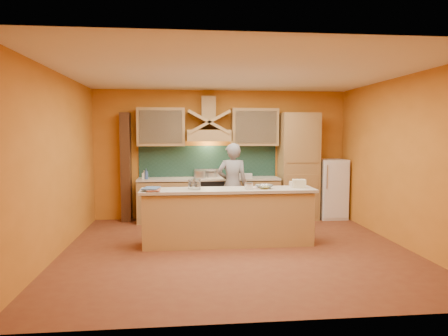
{
  "coord_description": "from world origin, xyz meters",
  "views": [
    {
      "loc": [
        -0.83,
        -6.24,
        1.85
      ],
      "look_at": [
        -0.11,
        0.9,
        1.24
      ],
      "focal_mm": 32.0,
      "sensor_mm": 36.0,
      "label": 1
    }
  ],
  "objects": [
    {
      "name": "fridge",
      "position": [
        2.4,
        2.2,
        0.65
      ],
      "size": [
        0.58,
        0.6,
        1.3
      ],
      "primitive_type": "cube",
      "color": "white",
      "rests_on": "floor"
    },
    {
      "name": "base_cabinet_left",
      "position": [
        -1.25,
        2.2,
        0.43
      ],
      "size": [
        1.1,
        0.6,
        0.86
      ],
      "primitive_type": "cube",
      "color": "#A37F4A",
      "rests_on": "floor"
    },
    {
      "name": "jar_large",
      "position": [
        -0.63,
        0.22,
        1.03
      ],
      "size": [
        0.16,
        0.16,
        0.18
      ],
      "primitive_type": "cylinder",
      "rotation": [
        0.0,
        0.0,
        -0.32
      ],
      "color": "silver",
      "rests_on": "island_top"
    },
    {
      "name": "kitchen_scale",
      "position": [
        0.23,
        0.18,
        0.99
      ],
      "size": [
        0.12,
        0.12,
        0.09
      ],
      "primitive_type": "cube",
      "rotation": [
        0.0,
        0.0,
        0.1
      ],
      "color": "white",
      "rests_on": "island_top"
    },
    {
      "name": "backsplash",
      "position": [
        -0.3,
        2.48,
        1.25
      ],
      "size": [
        3.0,
        0.03,
        0.7
      ],
      "primitive_type": "cube",
      "color": "#18352D",
      "rests_on": "wall_back"
    },
    {
      "name": "cloth",
      "position": [
        0.35,
        0.3,
        0.95
      ],
      "size": [
        0.27,
        0.22,
        0.02
      ],
      "primitive_type": "cube",
      "rotation": [
        0.0,
        0.0,
        -0.12
      ],
      "color": "beige",
      "rests_on": "island_top"
    },
    {
      "name": "base_cabinet_right",
      "position": [
        0.65,
        2.2,
        0.43
      ],
      "size": [
        1.1,
        0.6,
        0.86
      ],
      "primitive_type": "cube",
      "color": "#A37F4A",
      "rests_on": "floor"
    },
    {
      "name": "pantry_column",
      "position": [
        1.65,
        2.2,
        1.15
      ],
      "size": [
        0.8,
        0.6,
        2.3
      ],
      "primitive_type": "cube",
      "color": "#A37F4A",
      "rests_on": "floor"
    },
    {
      "name": "wall_back",
      "position": [
        0.0,
        2.5,
        1.4
      ],
      "size": [
        5.5,
        0.02,
        2.8
      ],
      "primitive_type": "cube",
      "color": "orange",
      "rests_on": "floor"
    },
    {
      "name": "hood_chimney",
      "position": [
        -0.3,
        2.35,
        2.4
      ],
      "size": [
        0.3,
        0.3,
        0.5
      ],
      "primitive_type": "cube",
      "color": "#A37F4A",
      "rests_on": "wall_back"
    },
    {
      "name": "mixing_bowl",
      "position": [
        0.5,
        0.26,
        0.98
      ],
      "size": [
        0.36,
        0.36,
        0.07
      ],
      "primitive_type": "imported",
      "rotation": [
        0.0,
        0.0,
        0.39
      ],
      "color": "white",
      "rests_on": "island_top"
    },
    {
      "name": "dish_rack",
      "position": [
        0.46,
        2.03,
        0.97
      ],
      "size": [
        0.3,
        0.25,
        0.1
      ],
      "primitive_type": "cube",
      "rotation": [
        0.0,
        0.0,
        -0.12
      ],
      "color": "silver",
      "rests_on": "counter_top"
    },
    {
      "name": "pot_small",
      "position": [
        -0.24,
        2.32,
        0.97
      ],
      "size": [
        0.26,
        0.26,
        0.13
      ],
      "primitive_type": "cylinder",
      "rotation": [
        0.0,
        0.0,
        -0.27
      ],
      "color": "silver",
      "rests_on": "stove"
    },
    {
      "name": "upper_cabinet_left",
      "position": [
        -1.3,
        2.33,
        2.0
      ],
      "size": [
        1.0,
        0.35,
        0.8
      ],
      "primitive_type": "cube",
      "color": "#A37F4A",
      "rests_on": "wall_back"
    },
    {
      "name": "stove",
      "position": [
        -0.3,
        2.2,
        0.45
      ],
      "size": [
        0.6,
        0.58,
        0.9
      ],
      "primitive_type": "cube",
      "color": "black",
      "rests_on": "floor"
    },
    {
      "name": "book_upper",
      "position": [
        -1.48,
        0.24,
        0.98
      ],
      "size": [
        0.3,
        0.37,
        0.03
      ],
      "primitive_type": "imported",
      "rotation": [
        0.0,
        0.0,
        -0.19
      ],
      "color": "#3F5F8C",
      "rests_on": "island_top"
    },
    {
      "name": "ceiling",
      "position": [
        0.0,
        0.0,
        2.8
      ],
      "size": [
        5.5,
        5.0,
        0.01
      ],
      "primitive_type": "cube",
      "color": "white",
      "rests_on": "wall_back"
    },
    {
      "name": "grocery_bag_a",
      "position": [
        1.11,
        0.33,
        1.01
      ],
      "size": [
        0.23,
        0.2,
        0.14
      ],
      "primitive_type": "cube",
      "rotation": [
        0.0,
        0.0,
        -0.13
      ],
      "color": "beige",
      "rests_on": "island_top"
    },
    {
      "name": "island_top",
      "position": [
        -0.1,
        0.3,
        0.92
      ],
      "size": [
        2.9,
        0.62,
        0.05
      ],
      "primitive_type": "cube",
      "color": "beige",
      "rests_on": "island_body"
    },
    {
      "name": "pot_large",
      "position": [
        -0.49,
        2.15,
        0.98
      ],
      "size": [
        0.31,
        0.31,
        0.17
      ],
      "primitive_type": "cylinder",
      "rotation": [
        0.0,
        0.0,
        -0.22
      ],
      "color": "#B7B7BE",
      "rests_on": "stove"
    },
    {
      "name": "book_lower",
      "position": [
        -1.42,
        0.15,
        0.96
      ],
      "size": [
        0.22,
        0.29,
        0.03
      ],
      "primitive_type": "imported",
      "rotation": [
        0.0,
        0.0,
        0.02
      ],
      "color": "#B25B3F",
      "rests_on": "island_top"
    },
    {
      "name": "person",
      "position": [
        0.13,
        1.63,
        0.84
      ],
      "size": [
        0.63,
        0.43,
        1.67
      ],
      "primitive_type": "imported",
      "rotation": [
        0.0,
        0.0,
        3.09
      ],
      "color": "gray",
      "rests_on": "floor"
    },
    {
      "name": "wall_front",
      "position": [
        0.0,
        -2.5,
        1.4
      ],
      "size": [
        5.5,
        0.02,
        2.8
      ],
      "primitive_type": "cube",
      "color": "orange",
      "rests_on": "floor"
    },
    {
      "name": "trim_column_left",
      "position": [
        -2.05,
        2.35,
        1.15
      ],
      "size": [
        0.2,
        0.3,
        2.3
      ],
      "primitive_type": "cube",
      "color": "#472816",
      "rests_on": "floor"
    },
    {
      "name": "jar_small",
      "position": [
        -0.71,
        0.32,
        1.02
      ],
      "size": [
        0.12,
        0.12,
        0.15
      ],
      "primitive_type": "cylinder",
      "rotation": [
        0.0,
        0.0,
        -0.01
      ],
      "color": "silver",
      "rests_on": "island_top"
    },
    {
      "name": "floor",
      "position": [
        0.0,
        0.0,
        0.0
      ],
      "size": [
        5.5,
        5.0,
        0.01
      ],
      "primitive_type": "cube",
      "color": "brown",
      "rests_on": "ground"
    },
    {
      "name": "bowl_back",
      "position": [
        0.55,
        2.29,
        0.95
      ],
      "size": [
        0.25,
        0.25,
        0.07
      ],
      "primitive_type": "imported",
      "rotation": [
        0.0,
        0.0,
        -0.22
      ],
      "color": "silver",
      "rests_on": "counter_top"
    },
    {
      "name": "grocery_bag_b",
      "position": [
        1.06,
        0.37,
        1.0
      ],
      "size": [
        0.18,
        0.15,
        0.1
      ],
      "primitive_type": "cube",
      "rotation": [
        0.0,
        0.0,
        0.16
      ],
      "color": "beige",
      "rests_on": "island_top"
    },
    {
      "name": "soap_bottle_a",
      "position": [
        -1.65,
        2.1,
        1.01
      ],
      "size": [
        0.09,
        0.09,
        0.18
      ],
      "primitive_type": "imported",
      "rotation": [
        0.0,
        0.0,
        0.08
      ],
      "color": "beige",
      "rests_on": "counter_top"
    },
    {
      "name": "island_body",
      "position": [
        -0.1,
        0.3,
        0.44
      ],
      "size": [
        2.8,
        0.55,
        0.88
      ],
      "primitive_type": "cube",
      "color": "tan",
      "rests_on": "floor"
    },
    {
      "name": "wall_right",
      "position": [
        2.75,
        0.0,
        1.4
      ],
      "size": [
        0.02,
        5.0,
        2.8
      ],
      "primitive_type": "cube",
      "color": "orange",
      "rests_on": "floor"
    },
    {
      "name": "wall_left",
      "position": [
        -2.75,
        0.0,
        1.4
      ],
      "size": [
        0.02,
        5.0,
        2.8
      ],
      "primitive_type": "cube",
      "color": "orange",
      "rests_on": "floor"
    },
    {
      "name": "counter_top",
      "position": [
        -0.3,
        2.2,
        0.9
      ],
      "size": [
        3.0,
        0.62,
        0.04
      ],
      "primitive_type": "cube",
      "color": "beige",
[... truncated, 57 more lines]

